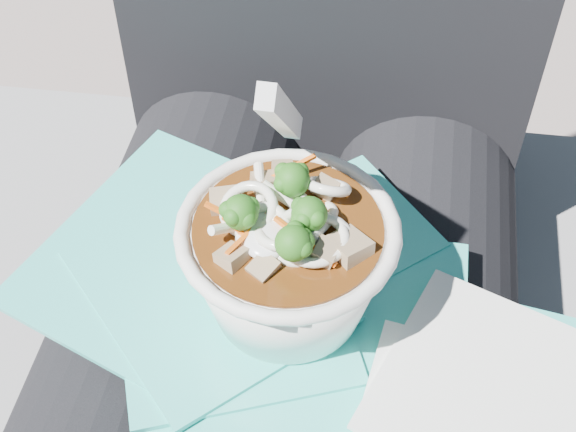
% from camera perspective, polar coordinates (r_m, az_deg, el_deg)
% --- Properties ---
extents(stone_ledge, '(1.02, 0.53, 0.42)m').
position_cam_1_polar(stone_ledge, '(0.92, 0.99, -13.11)').
color(stone_ledge, slate).
rests_on(stone_ledge, ground).
extents(lap, '(0.35, 0.48, 0.16)m').
position_cam_1_polar(lap, '(0.60, -0.94, -12.36)').
color(lap, black).
rests_on(lap, stone_ledge).
extents(person_body, '(0.34, 0.94, 0.97)m').
position_cam_1_polar(person_body, '(0.62, 0.54, -3.58)').
color(person_body, black).
rests_on(person_body, ground).
extents(plastic_bag, '(0.38, 0.33, 0.02)m').
position_cam_1_polar(plastic_bag, '(0.52, 0.55, -8.59)').
color(plastic_bag, '#2FC6B9').
rests_on(plastic_bag, lap).
extents(napkins, '(0.17, 0.19, 0.01)m').
position_cam_1_polar(napkins, '(0.49, 13.52, -13.72)').
color(napkins, white).
rests_on(napkins, plastic_bag).
extents(udon_bowl, '(0.16, 0.17, 0.18)m').
position_cam_1_polar(udon_bowl, '(0.48, -0.02, -2.74)').
color(udon_bowl, white).
rests_on(udon_bowl, plastic_bag).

